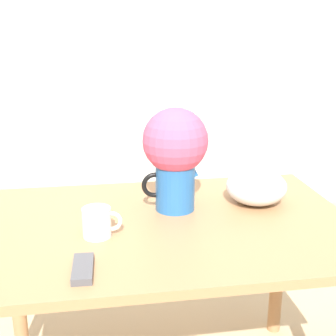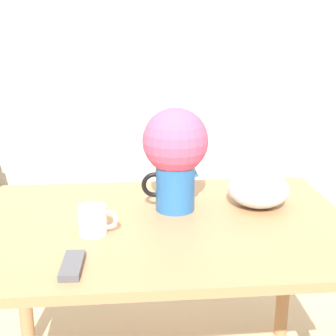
% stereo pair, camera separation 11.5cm
% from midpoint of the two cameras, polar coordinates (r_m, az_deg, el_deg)
% --- Properties ---
extents(wall_back, '(8.00, 0.05, 2.60)m').
position_cam_midpoint_polar(wall_back, '(3.34, -4.51, 15.48)').
color(wall_back, silver).
rests_on(wall_back, ground_plane).
extents(table, '(1.28, 0.85, 0.76)m').
position_cam_midpoint_polar(table, '(1.64, 1.48, -10.04)').
color(table, '#A3754C').
rests_on(table, ground_plane).
extents(flower_vase, '(0.24, 0.23, 0.37)m').
position_cam_midpoint_polar(flower_vase, '(1.63, 2.92, 1.99)').
color(flower_vase, '#235B9E').
rests_on(flower_vase, table).
extents(coffee_mug, '(0.13, 0.09, 0.09)m').
position_cam_midpoint_polar(coffee_mug, '(1.50, -6.89, -6.36)').
color(coffee_mug, white).
rests_on(coffee_mug, table).
extents(white_bowl, '(0.22, 0.22, 0.13)m').
position_cam_midpoint_polar(white_bowl, '(1.75, 12.83, -2.51)').
color(white_bowl, silver).
rests_on(white_bowl, table).
extents(remote_control, '(0.06, 0.15, 0.02)m').
position_cam_midpoint_polar(remote_control, '(1.32, -9.12, -11.68)').
color(remote_control, '#4C4C51').
rests_on(remote_control, table).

